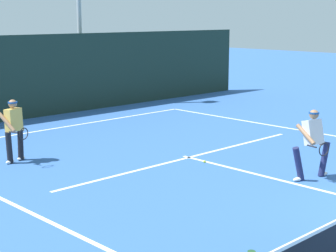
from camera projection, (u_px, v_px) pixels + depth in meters
name	position (u px, v px, depth m)	size (l,w,h in m)	color
court_line_baseline_far	(66.00, 127.00, 18.29)	(10.16, 0.10, 0.01)	white
court_line_service	(189.00, 157.00, 14.32)	(8.28, 0.10, 0.01)	white
court_line_centre	(288.00, 182.00, 12.19)	(0.10, 6.40, 0.01)	white
player_near	(313.00, 141.00, 12.29)	(1.12, 0.89, 1.57)	#1E234C
player_far	(14.00, 128.00, 13.72)	(0.67, 0.90, 1.58)	black
tennis_ball	(204.00, 161.00, 13.79)	(0.07, 0.07, 0.07)	#D1E033
back_fence_windscreen	(28.00, 77.00, 19.58)	(21.89, 0.12, 2.95)	#1C3028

